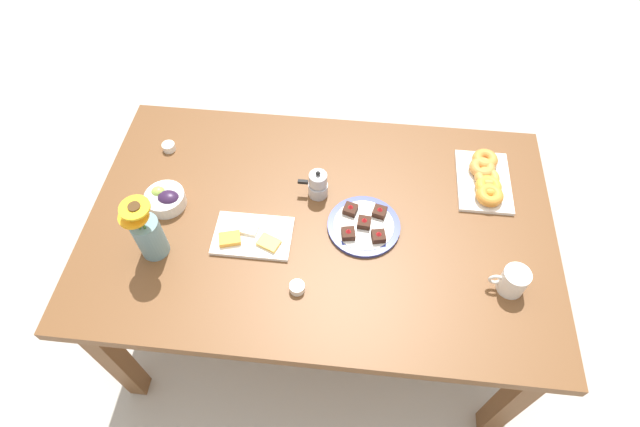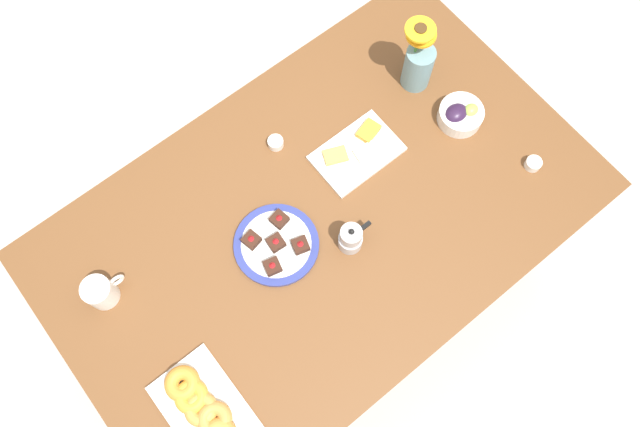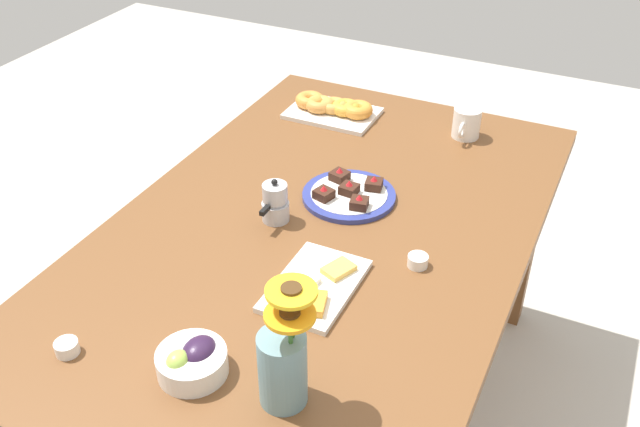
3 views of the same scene
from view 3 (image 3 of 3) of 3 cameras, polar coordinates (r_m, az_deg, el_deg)
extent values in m
plane|color=#B7B2A8|center=(2.29, 0.00, -16.27)|extent=(6.00, 6.00, 0.00)
cube|color=brown|center=(1.79, 0.00, -1.58)|extent=(1.60, 1.00, 0.04)
cube|color=brown|center=(2.69, -1.48, 2.51)|extent=(0.07, 0.07, 0.70)
cube|color=brown|center=(2.49, 16.09, -2.02)|extent=(0.07, 0.07, 0.70)
cylinder|color=white|center=(2.21, 11.65, 7.12)|extent=(0.08, 0.08, 0.09)
cylinder|color=brown|center=(2.19, 11.77, 8.05)|extent=(0.07, 0.07, 0.00)
torus|color=white|center=(2.16, 11.26, 6.54)|extent=(0.05, 0.01, 0.05)
cylinder|color=white|center=(1.42, -10.19, -11.67)|extent=(0.14, 0.14, 0.05)
ellipsoid|color=#2D1938|center=(1.41, -9.65, -10.76)|extent=(0.08, 0.06, 0.04)
ellipsoid|color=#9EC14C|center=(1.40, -11.33, -11.45)|extent=(0.05, 0.04, 0.04)
cube|color=white|center=(1.59, -0.38, -5.79)|extent=(0.26, 0.17, 0.01)
cube|color=#EFB74C|center=(1.61, 1.51, -4.46)|extent=(0.08, 0.07, 0.01)
cube|color=white|center=(1.58, -1.36, -5.63)|extent=(0.08, 0.06, 0.01)
cube|color=orange|center=(1.52, -0.51, -7.18)|extent=(0.08, 0.07, 0.02)
cube|color=white|center=(2.31, 1.01, 8.02)|extent=(0.19, 0.28, 0.01)
torus|color=orange|center=(2.33, -0.82, 9.05)|extent=(0.10, 0.10, 0.04)
torus|color=#D3893E|center=(2.30, -0.02, 8.72)|extent=(0.11, 0.11, 0.04)
torus|color=gold|center=(2.30, 1.08, 8.61)|extent=(0.09, 0.09, 0.03)
torus|color=gold|center=(2.29, 2.07, 8.45)|extent=(0.10, 0.10, 0.04)
torus|color=orange|center=(2.27, 3.04, 8.28)|extent=(0.11, 0.11, 0.04)
cylinder|color=white|center=(1.53, -19.59, -10.07)|extent=(0.05, 0.05, 0.03)
cylinder|color=#C68923|center=(1.52, -19.66, -9.80)|extent=(0.04, 0.04, 0.01)
cylinder|color=white|center=(1.66, 7.83, -3.78)|extent=(0.05, 0.05, 0.03)
cylinder|color=maroon|center=(1.66, 7.86, -3.51)|extent=(0.04, 0.04, 0.01)
cylinder|color=navy|center=(1.89, 2.33, 1.43)|extent=(0.25, 0.25, 0.01)
cylinder|color=white|center=(1.89, 2.33, 1.48)|extent=(0.20, 0.20, 0.01)
cube|color=#381E14|center=(1.90, 4.33, 2.34)|extent=(0.05, 0.05, 0.02)
cone|color=red|center=(1.89, 4.36, 2.83)|extent=(0.02, 0.02, 0.01)
cube|color=#381E14|center=(1.82, 3.16, 0.83)|extent=(0.05, 0.05, 0.02)
cone|color=red|center=(1.81, 3.18, 1.33)|extent=(0.02, 0.02, 0.01)
cube|color=#381E14|center=(1.93, 1.58, 3.03)|extent=(0.05, 0.05, 0.02)
cone|color=red|center=(1.92, 1.58, 3.51)|extent=(0.02, 0.02, 0.01)
cube|color=#381E14|center=(1.85, 0.31, 1.57)|extent=(0.05, 0.05, 0.02)
cone|color=red|center=(1.84, 0.31, 2.07)|extent=(0.02, 0.02, 0.01)
cube|color=#381E14|center=(1.87, 2.34, 1.96)|extent=(0.05, 0.05, 0.02)
cone|color=red|center=(1.86, 2.36, 2.45)|extent=(0.02, 0.02, 0.01)
cylinder|color=#6B939E|center=(1.32, -3.01, -12.33)|extent=(0.09, 0.09, 0.16)
cylinder|color=#3D702D|center=(1.23, -2.25, -8.15)|extent=(0.01, 0.01, 0.10)
cylinder|color=yellow|center=(1.19, -2.31, -6.24)|extent=(0.09, 0.09, 0.01)
cylinder|color=#472D14|center=(1.19, -2.32, -6.02)|extent=(0.04, 0.04, 0.01)
cylinder|color=#3D702D|center=(1.23, -2.39, -9.28)|extent=(0.01, 0.01, 0.06)
cylinder|color=orange|center=(1.21, -2.43, -8.12)|extent=(0.09, 0.09, 0.01)
cylinder|color=#472D14|center=(1.20, -2.43, -7.91)|extent=(0.04, 0.04, 0.01)
cylinder|color=#B7B7BC|center=(1.80, -3.57, 0.19)|extent=(0.07, 0.07, 0.05)
cylinder|color=#B7B7BC|center=(1.78, -3.60, 0.96)|extent=(0.05, 0.05, 0.01)
cylinder|color=#B7B7BC|center=(1.77, -3.63, 1.68)|extent=(0.06, 0.06, 0.04)
sphere|color=black|center=(1.75, -3.67, 2.52)|extent=(0.02, 0.02, 0.02)
cube|color=black|center=(1.74, -4.44, 0.25)|extent=(0.04, 0.01, 0.01)
camera|label=1|loc=(1.50, 52.37, 38.84)|focal=28.00mm
camera|label=2|loc=(2.12, -11.98, 53.16)|focal=35.00mm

